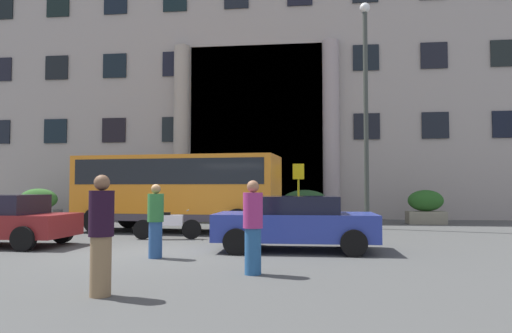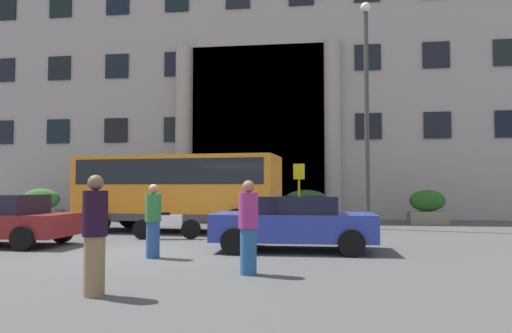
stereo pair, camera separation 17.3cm
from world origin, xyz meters
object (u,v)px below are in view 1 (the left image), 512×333
at_px(orange_minibus, 179,187).
at_px(hedge_planter_far_west, 305,207).
at_px(hedge_planter_west, 426,207).
at_px(pedestrian_woman_with_bag, 253,227).
at_px(bus_stop_sign, 298,188).
at_px(pedestrian_man_red_shirt, 101,235).
at_px(motorcycle_near_kerb, 286,225).
at_px(hedge_planter_east, 224,206).
at_px(scooter_by_planter, 166,224).
at_px(hedge_planter_entrance_left, 38,205).
at_px(lamppost_plaza_centre, 366,98).
at_px(hedge_planter_entrance_right, 158,205).
at_px(pedestrian_man_crossing, 156,221).
at_px(parked_compact_extra, 295,222).

bearing_deg(orange_minibus, hedge_planter_far_west, 52.56).
distance_m(orange_minibus, hedge_planter_far_west, 6.68).
xyz_separation_m(hedge_planter_west, pedestrian_woman_with_bag, (-6.01, -12.70, 0.15)).
distance_m(bus_stop_sign, pedestrian_man_red_shirt, 11.98).
bearing_deg(motorcycle_near_kerb, orange_minibus, 161.43).
relative_size(hedge_planter_east, scooter_by_planter, 0.90).
bearing_deg(hedge_planter_entrance_left, lamppost_plaza_centre, -11.09).
distance_m(hedge_planter_east, motorcycle_near_kerb, 7.75).
xyz_separation_m(hedge_planter_entrance_right, pedestrian_woman_with_bag, (6.24, -13.19, 0.09)).
bearing_deg(pedestrian_man_crossing, scooter_by_planter, 26.96).
distance_m(scooter_by_planter, pedestrian_man_red_shirt, 7.53).
bearing_deg(hedge_planter_entrance_right, hedge_planter_east, -11.60).
relative_size(bus_stop_sign, pedestrian_man_red_shirt, 1.42).
relative_size(orange_minibus, hedge_planter_east, 3.93).
height_order(bus_stop_sign, pedestrian_man_red_shirt, bus_stop_sign).
xyz_separation_m(hedge_planter_far_west, pedestrian_man_crossing, (-3.17, -11.08, 0.12)).
relative_size(hedge_planter_west, hedge_planter_far_west, 0.74).
height_order(bus_stop_sign, hedge_planter_west, bus_stop_sign).
distance_m(parked_compact_extra, scooter_by_planter, 4.53).
bearing_deg(hedge_planter_east, motorcycle_near_kerb, -65.60).
xyz_separation_m(hedge_planter_west, pedestrian_man_crossing, (-8.42, -11.00, 0.12)).
height_order(hedge_planter_east, parked_compact_extra, hedge_planter_east).
distance_m(hedge_planter_west, scooter_by_planter, 11.86).
height_order(hedge_planter_far_west, parked_compact_extra, hedge_planter_far_west).
bearing_deg(scooter_by_planter, parked_compact_extra, -36.82).
xyz_separation_m(hedge_planter_far_west, lamppost_plaza_centre, (2.42, -2.82, 4.35)).
height_order(parked_compact_extra, pedestrian_man_red_shirt, pedestrian_man_red_shirt).
bearing_deg(hedge_planter_west, orange_minibus, -153.47).
height_order(orange_minibus, lamppost_plaza_centre, lamppost_plaza_centre).
relative_size(orange_minibus, bus_stop_sign, 2.92).
relative_size(hedge_planter_east, hedge_planter_far_west, 0.87).
xyz_separation_m(orange_minibus, hedge_planter_far_west, (4.44, 4.91, -0.90)).
distance_m(hedge_planter_entrance_left, hedge_planter_west, 18.21).
height_order(hedge_planter_entrance_left, hedge_planter_far_west, hedge_planter_entrance_left).
xyz_separation_m(bus_stop_sign, motorcycle_near_kerb, (-0.25, -4.28, -1.10)).
distance_m(parked_compact_extra, pedestrian_man_red_shirt, 5.93).
bearing_deg(hedge_planter_west, lamppost_plaza_centre, -135.86).
xyz_separation_m(hedge_planter_entrance_right, lamppost_plaza_centre, (9.42, -3.24, 4.29)).
height_order(hedge_planter_west, parked_compact_extra, hedge_planter_west).
relative_size(scooter_by_planter, pedestrian_man_crossing, 1.25).
xyz_separation_m(hedge_planter_east, lamppost_plaza_centre, (6.07, -2.55, 4.31)).
relative_size(orange_minibus, pedestrian_man_red_shirt, 4.16).
bearing_deg(pedestrian_man_red_shirt, hedge_planter_west, -46.94).
height_order(bus_stop_sign, scooter_by_planter, bus_stop_sign).
distance_m(orange_minibus, lamppost_plaza_centre, 7.95).
distance_m(hedge_planter_entrance_left, pedestrian_man_red_shirt, 18.09).
height_order(hedge_planter_entrance_left, pedestrian_man_crossing, pedestrian_man_crossing).
relative_size(hedge_planter_far_west, pedestrian_man_red_shirt, 1.22).
height_order(hedge_planter_far_west, hedge_planter_entrance_right, hedge_planter_entrance_right).
xyz_separation_m(hedge_planter_far_west, pedestrian_woman_with_bag, (-0.76, -12.78, 0.14)).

